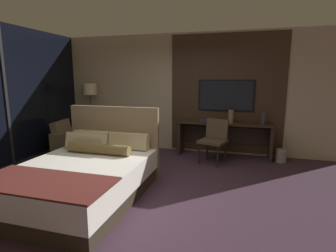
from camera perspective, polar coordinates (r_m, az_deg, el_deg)
The scene contains 13 objects.
ground_plane at distance 4.26m, azimuth -5.07°, elevation -14.22°, with size 16.00×16.00×0.00m, color #3D2838.
wall_back_tv_panel at distance 6.33m, azimuth 4.49°, elevation 7.08°, with size 7.20×0.09×2.80m.
wall_left_window at distance 5.97m, azimuth -31.85°, elevation 4.59°, with size 0.06×6.00×2.80m.
bed at distance 4.18m, azimuth -17.85°, elevation -10.25°, with size 1.70×2.23×1.27m.
desk at distance 6.08m, azimuth 12.10°, elevation -1.47°, with size 2.06×0.47×0.79m.
tv at distance 6.15m, azimuth 12.52°, elevation 6.50°, with size 1.25×0.04×0.70m.
desk_chair at distance 5.60m, azimuth 10.10°, elevation -2.30°, with size 0.64×0.64×0.92m.
armchair_by_window at distance 6.41m, azimuth -19.57°, elevation -3.63°, with size 0.97×0.99×0.81m.
floor_lamp at distance 6.95m, azimuth -16.61°, elevation 6.67°, with size 0.34×0.34×1.63m.
vase_tall at distance 5.92m, azimuth 13.50°, elevation 2.02°, with size 0.12×0.12×0.29m.
vase_short at distance 5.97m, azimuth 20.01°, elevation 1.75°, with size 0.09×0.09×0.30m.
book at distance 6.08m, azimuth 7.80°, elevation 1.18°, with size 0.24×0.18×0.03m.
waste_bin at distance 6.10m, azimuth 23.39°, elevation -5.94°, with size 0.22×0.22×0.28m.
Camera 1 is at (1.40, -3.60, 1.78)m, focal length 28.00 mm.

